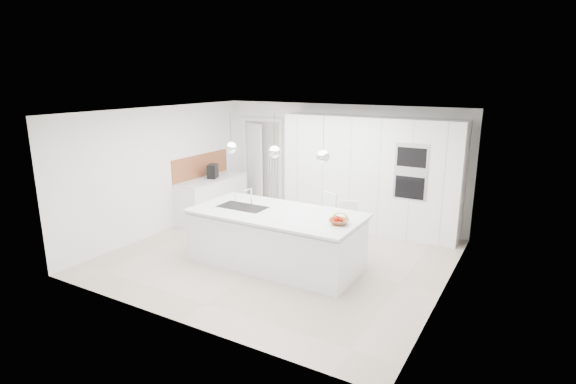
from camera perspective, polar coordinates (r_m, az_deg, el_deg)
The scene contains 28 objects.
floor at distance 7.93m, azimuth -1.09°, elevation -8.19°, with size 5.50×5.50×0.00m, color #BFAD9A.
wall_back at distance 9.72m, azimuth 6.51°, elevation 3.65°, with size 5.50×5.50×0.00m, color white.
wall_left at distance 9.24m, azimuth -15.93°, elevation 2.62°, with size 5.00×5.00×0.00m, color white.
ceiling at distance 7.34m, azimuth -1.19°, elevation 10.13°, with size 5.50×5.50×0.00m, color white.
tall_cabinets at distance 9.18m, azimuth 10.32°, elevation 2.24°, with size 3.60×0.60×2.30m, color white.
oven_stack at distance 8.59m, azimuth 15.32°, elevation 2.49°, with size 0.62×0.04×1.05m, color #A5A5A8, non-canonical shape.
doorway_frame at distance 10.65m, azimuth -3.25°, elevation 3.43°, with size 1.11×0.08×2.13m, color white, non-canonical shape.
hallway_door at distance 10.75m, azimuth -4.52°, elevation 3.40°, with size 0.82×0.04×2.00m, color white.
radiator at distance 10.51m, azimuth -1.81°, elevation 2.32°, with size 0.32×0.04×1.40m, color white, non-canonical shape.
left_base_cabinets at distance 10.08m, azimuth -9.55°, elevation -0.86°, with size 0.60×1.80×0.86m, color white.
left_worktop at distance 9.97m, azimuth -9.66°, elevation 1.64°, with size 0.62×1.82×0.04m, color silver.
oak_backsplash at distance 10.10m, azimuth -10.98°, elevation 3.31°, with size 0.02×1.80×0.50m, color #A15831.
island_base at distance 7.49m, azimuth -1.64°, elevation -6.06°, with size 2.80×1.20×0.86m, color white.
island_worktop at distance 7.38m, azimuth -1.46°, elevation -2.67°, with size 2.84×1.40×0.04m, color silver.
island_sink at distance 7.71m, azimuth -5.79°, elevation -2.47°, with size 0.84×0.44×0.18m, color #3F3F42, non-canonical shape.
island_tap at distance 7.77m, azimuth -4.67°, elevation -0.53°, with size 0.02×0.02×0.30m, color white.
pendant_left at distance 7.59m, azimuth -7.23°, elevation 5.59°, with size 0.20×0.20×0.20m, color white.
pendant_mid at distance 7.11m, azimuth -1.73°, elevation 5.11°, with size 0.20×0.20×0.20m, color white.
pendant_right at distance 6.71m, azimuth 4.48°, elevation 4.51°, with size 0.20×0.20×0.20m, color white.
fruit_bowl at distance 6.81m, azimuth 6.49°, elevation -3.75°, with size 0.30×0.30×0.07m, color #A15831.
espresso_machine at distance 9.94m, azimuth -9.54°, elevation 2.62°, with size 0.18×0.28×0.30m, color black.
bar_stool_left at distance 8.05m, azimuth 4.87°, elevation -3.93°, with size 0.35×0.48×1.05m, color white, non-canonical shape.
bar_stool_right at distance 7.81m, azimuth 7.26°, elevation -4.81°, with size 0.33×0.45×0.99m, color white, non-canonical shape.
apple_a at distance 6.80m, azimuth 6.20°, elevation -3.48°, with size 0.08×0.08×0.08m, color #A21206.
apple_b at distance 6.83m, azimuth 6.37°, elevation -3.39°, with size 0.08×0.08×0.08m, color #A21206.
apple_c at distance 6.80m, azimuth 6.77°, elevation -3.55°, with size 0.07×0.07×0.07m, color #A21206.
apple_extra_3 at distance 6.83m, azimuth 6.16°, elevation -3.35°, with size 0.09×0.09×0.09m, color #A21206.
banana_bunch at distance 6.80m, azimuth 6.65°, elevation -3.06°, with size 0.22×0.22×0.03m, color gold.
Camera 1 is at (3.79, -6.27, 3.05)m, focal length 28.00 mm.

